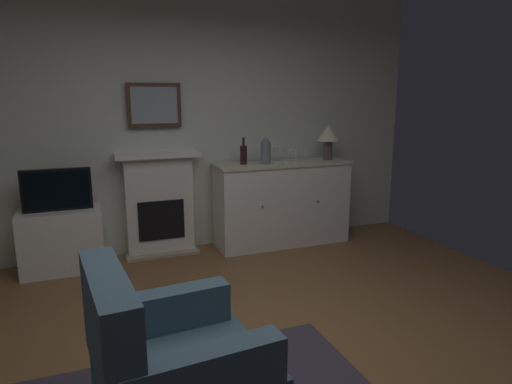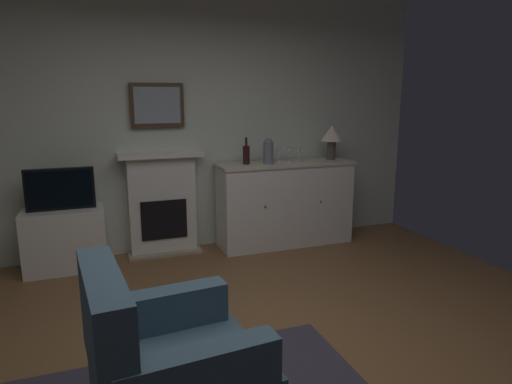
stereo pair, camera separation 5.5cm
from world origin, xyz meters
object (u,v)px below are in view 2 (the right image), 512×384
at_px(fireplace_unit, 162,203).
at_px(wine_glass_center, 289,152).
at_px(table_lamp, 332,136).
at_px(armchair, 166,368).
at_px(wine_glass_left, 278,152).
at_px(vase_decorative, 268,151).
at_px(tv_set, 60,189).
at_px(wine_bottle, 246,154).
at_px(sideboard_cabinet, 285,203).
at_px(wine_glass_right, 299,151).
at_px(tv_cabinet, 65,239).
at_px(framed_picture, 157,105).

relative_size(fireplace_unit, wine_glass_center, 6.67).
distance_m(table_lamp, armchair, 3.57).
distance_m(wine_glass_left, vase_decorative, 0.17).
relative_size(vase_decorative, tv_set, 0.45).
relative_size(vase_decorative, armchair, 0.31).
xyz_separation_m(fireplace_unit, wine_glass_left, (1.28, -0.15, 0.52)).
distance_m(wine_bottle, wine_glass_left, 0.38).
xyz_separation_m(fireplace_unit, armchair, (-0.40, -2.74, -0.17)).
height_order(sideboard_cabinet, wine_glass_right, wine_glass_right).
relative_size(fireplace_unit, sideboard_cabinet, 0.71).
distance_m(sideboard_cabinet, tv_cabinet, 2.34).
height_order(fireplace_unit, table_lamp, table_lamp).
distance_m(framed_picture, wine_glass_right, 1.61).
bearing_deg(sideboard_cabinet, tv_set, -179.80).
height_order(tv_cabinet, armchair, armchair).
distance_m(sideboard_cabinet, wine_bottle, 0.74).
relative_size(framed_picture, wine_bottle, 1.90).
relative_size(sideboard_cabinet, vase_decorative, 5.48).
relative_size(sideboard_cabinet, tv_cabinet, 2.06).
bearing_deg(table_lamp, wine_glass_right, -175.03).
height_order(vase_decorative, armchair, vase_decorative).
bearing_deg(framed_picture, wine_glass_right, -9.83).
height_order(wine_glass_right, tv_cabinet, wine_glass_right).
distance_m(tv_cabinet, tv_set, 0.51).
xyz_separation_m(wine_glass_right, tv_set, (-2.48, 0.03, -0.26)).
distance_m(tv_cabinet, armchair, 2.64).
bearing_deg(wine_glass_center, wine_glass_left, 158.74).
height_order(wine_bottle, vase_decorative, wine_bottle).
bearing_deg(fireplace_unit, wine_glass_center, -7.92).
bearing_deg(armchair, framed_picture, 81.77).
height_order(table_lamp, vase_decorative, table_lamp).
relative_size(fireplace_unit, framed_picture, 2.00).
bearing_deg(tv_set, armchair, -77.40).
height_order(table_lamp, wine_bottle, table_lamp).
distance_m(framed_picture, tv_cabinet, 1.62).
relative_size(sideboard_cabinet, wine_glass_right, 9.35).
distance_m(table_lamp, wine_glass_center, 0.56).
bearing_deg(framed_picture, tv_set, -166.69).
xyz_separation_m(vase_decorative, armchair, (-1.53, -2.52, -0.70)).
xyz_separation_m(framed_picture, wine_glass_center, (1.39, -0.24, -0.51)).
distance_m(framed_picture, table_lamp, 1.98).
xyz_separation_m(wine_bottle, tv_cabinet, (-1.88, -0.01, -0.75)).
distance_m(wine_bottle, vase_decorative, 0.24).
bearing_deg(fireplace_unit, tv_cabinet, -170.55).
distance_m(wine_glass_left, tv_cabinet, 2.38).
xyz_separation_m(fireplace_unit, vase_decorative, (1.13, -0.23, 0.54)).
xyz_separation_m(sideboard_cabinet, tv_cabinet, (-2.33, 0.02, -0.17)).
height_order(wine_bottle, wine_glass_right, wine_bottle).
relative_size(wine_glass_center, tv_cabinet, 0.22).
bearing_deg(framed_picture, wine_glass_center, -9.74).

